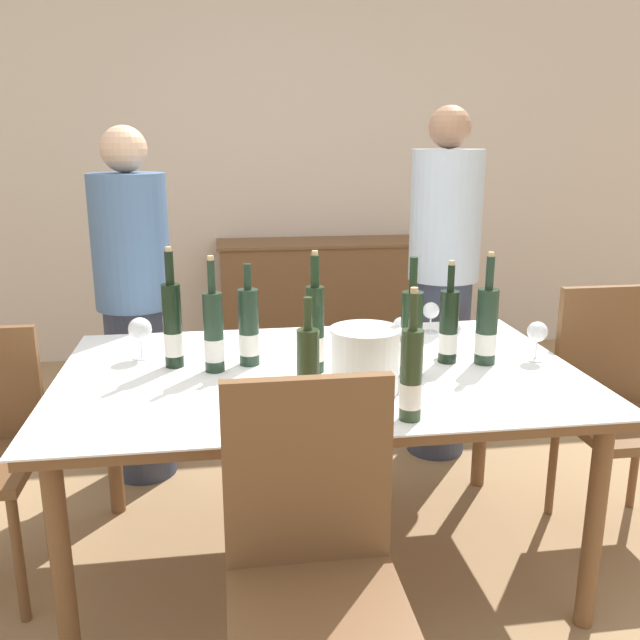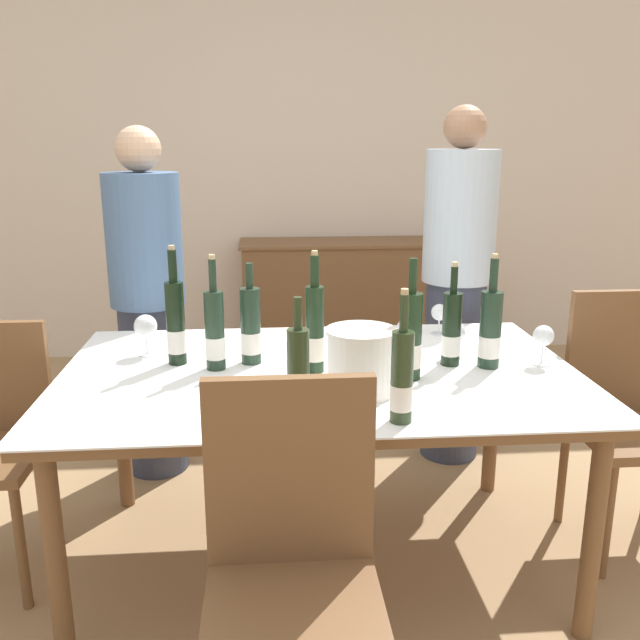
% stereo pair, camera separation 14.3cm
% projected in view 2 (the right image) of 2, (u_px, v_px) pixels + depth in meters
% --- Properties ---
extents(ground_plane, '(12.00, 12.00, 0.00)m').
position_uv_depth(ground_plane, '(320.00, 559.00, 2.53)').
color(ground_plane, '#A37F56').
extents(back_wall, '(8.00, 0.10, 2.80)m').
position_uv_depth(back_wall, '(289.00, 158.00, 4.71)').
color(back_wall, beige).
rests_on(back_wall, ground_plane).
extents(sideboard_cabinet, '(1.50, 0.46, 0.85)m').
position_uv_depth(sideboard_cabinet, '(349.00, 302.00, 4.72)').
color(sideboard_cabinet, brown).
rests_on(sideboard_cabinet, ground_plane).
extents(dining_table, '(1.78, 1.12, 0.75)m').
position_uv_depth(dining_table, '(320.00, 387.00, 2.36)').
color(dining_table, brown).
rests_on(dining_table, ground_plane).
extents(ice_bucket, '(0.22, 0.22, 0.21)m').
position_uv_depth(ice_bucket, '(361.00, 359.00, 2.10)').
color(ice_bucket, white).
rests_on(ice_bucket, dining_table).
extents(wine_bottle_0, '(0.06, 0.06, 0.38)m').
position_uv_depth(wine_bottle_0, '(402.00, 378.00, 1.88)').
color(wine_bottle_0, '#28381E').
rests_on(wine_bottle_0, dining_table).
extents(wine_bottle_1, '(0.07, 0.07, 0.40)m').
position_uv_depth(wine_bottle_1, '(215.00, 332.00, 2.32)').
color(wine_bottle_1, '#1E3323').
rests_on(wine_bottle_1, dining_table).
extents(wine_bottle_2, '(0.07, 0.07, 0.37)m').
position_uv_depth(wine_bottle_2, '(452.00, 331.00, 2.37)').
color(wine_bottle_2, black).
rests_on(wine_bottle_2, dining_table).
extents(wine_bottle_3, '(0.07, 0.07, 0.41)m').
position_uv_depth(wine_bottle_3, '(411.00, 338.00, 2.23)').
color(wine_bottle_3, black).
rests_on(wine_bottle_3, dining_table).
extents(wine_bottle_4, '(0.08, 0.08, 0.40)m').
position_uv_depth(wine_bottle_4, '(490.00, 330.00, 2.34)').
color(wine_bottle_4, '#1E3323').
rests_on(wine_bottle_4, dining_table).
extents(wine_bottle_5, '(0.06, 0.06, 0.42)m').
position_uv_depth(wine_bottle_5, '(315.00, 330.00, 2.29)').
color(wine_bottle_5, black).
rests_on(wine_bottle_5, dining_table).
extents(wine_bottle_6, '(0.06, 0.06, 0.36)m').
position_uv_depth(wine_bottle_6, '(298.00, 377.00, 1.90)').
color(wine_bottle_6, '#28381E').
rests_on(wine_bottle_6, dining_table).
extents(wine_bottle_7, '(0.07, 0.07, 0.42)m').
position_uv_depth(wine_bottle_7, '(176.00, 324.00, 2.38)').
color(wine_bottle_7, black).
rests_on(wine_bottle_7, dining_table).
extents(wine_bottle_8, '(0.07, 0.07, 0.36)m').
position_uv_depth(wine_bottle_8, '(251.00, 328.00, 2.39)').
color(wine_bottle_8, '#1E3323').
rests_on(wine_bottle_8, dining_table).
extents(wine_glass_0, '(0.07, 0.07, 0.13)m').
position_uv_depth(wine_glass_0, '(406.00, 329.00, 2.53)').
color(wine_glass_0, white).
rests_on(wine_glass_0, dining_table).
extents(wine_glass_1, '(0.07, 0.07, 0.13)m').
position_uv_depth(wine_glass_1, '(439.00, 314.00, 2.75)').
color(wine_glass_1, white).
rests_on(wine_glass_1, dining_table).
extents(wine_glass_2, '(0.07, 0.07, 0.13)m').
position_uv_depth(wine_glass_2, '(456.00, 333.00, 2.46)').
color(wine_glass_2, white).
rests_on(wine_glass_2, dining_table).
extents(wine_glass_3, '(0.08, 0.08, 0.15)m').
position_uv_depth(wine_glass_3, '(146.00, 327.00, 2.48)').
color(wine_glass_3, white).
rests_on(wine_glass_3, dining_table).
extents(wine_glass_4, '(0.07, 0.07, 0.14)m').
position_uv_depth(wine_glass_4, '(544.00, 337.00, 2.37)').
color(wine_glass_4, white).
rests_on(wine_glass_4, dining_table).
extents(chair_near_front, '(0.42, 0.42, 0.97)m').
position_uv_depth(chair_near_front, '(292.00, 556.00, 1.62)').
color(chair_near_front, brown).
rests_on(chair_near_front, ground_plane).
extents(chair_right_end, '(0.42, 0.42, 0.97)m').
position_uv_depth(chair_right_end, '(628.00, 403.00, 2.57)').
color(chair_right_end, brown).
rests_on(chair_right_end, ground_plane).
extents(person_host, '(0.33, 0.33, 1.58)m').
position_uv_depth(person_host, '(149.00, 307.00, 3.05)').
color(person_host, '#383F56').
rests_on(person_host, ground_plane).
extents(person_guest_left, '(0.33, 0.33, 1.67)m').
position_uv_depth(person_guest_left, '(456.00, 289.00, 3.18)').
color(person_guest_left, '#383F56').
rests_on(person_guest_left, ground_plane).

